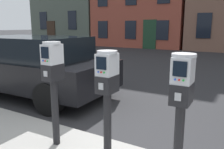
# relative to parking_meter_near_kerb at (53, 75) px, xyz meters

# --- Properties ---
(parking_meter_near_kerb) EXTENTS (0.22, 0.25, 1.34)m
(parking_meter_near_kerb) POSITION_rel_parking_meter_near_kerb_xyz_m (0.00, 0.00, 0.00)
(parking_meter_near_kerb) COLOR black
(parking_meter_near_kerb) RESTS_ON sidewalk_slab
(parking_meter_twin_adjacent) EXTENTS (0.22, 0.25, 1.28)m
(parking_meter_twin_adjacent) POSITION_rel_parking_meter_near_kerb_xyz_m (0.79, -0.00, -0.05)
(parking_meter_twin_adjacent) COLOR black
(parking_meter_twin_adjacent) RESTS_ON sidewalk_slab
(parking_meter_end_of_row) EXTENTS (0.22, 0.25, 1.29)m
(parking_meter_end_of_row) POSITION_rel_parking_meter_near_kerb_xyz_m (1.59, -0.00, -0.03)
(parking_meter_end_of_row) COLOR black
(parking_meter_end_of_row) RESTS_ON sidewalk_slab
(parked_car_grey_estate) EXTENTS (4.49, 1.99, 1.42)m
(parked_car_grey_estate) POSITION_rel_parking_meter_near_kerb_xyz_m (-2.56, 1.72, -0.32)
(parked_car_grey_estate) COLOR black
(parked_car_grey_estate) RESTS_ON ground_plane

